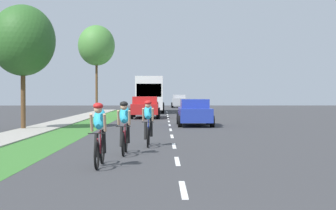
{
  "coord_description": "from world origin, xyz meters",
  "views": [
    {
      "loc": [
        -0.37,
        -3.3,
        1.77
      ],
      "look_at": [
        -0.12,
        23.43,
        1.22
      ],
      "focal_mm": 53.66,
      "sensor_mm": 36.0,
      "label": 1
    }
  ],
  "objects_px": {
    "pickup_red": "(145,107)",
    "sedan_blue": "(195,112)",
    "cyclist_distant": "(148,123)",
    "bus_white": "(151,93)",
    "street_tree_far": "(96,46)",
    "cyclist_trailing": "(125,127)",
    "street_tree_near": "(23,41)",
    "suv_silver": "(179,101)",
    "cyclist_lead": "(99,134)"
  },
  "relations": [
    {
      "from": "pickup_red",
      "to": "suv_silver",
      "type": "distance_m",
      "value": 31.45
    },
    {
      "from": "pickup_red",
      "to": "street_tree_near",
      "type": "bearing_deg",
      "value": -115.27
    },
    {
      "from": "sedan_blue",
      "to": "street_tree_far",
      "type": "relative_size",
      "value": 0.49
    },
    {
      "from": "cyclist_lead",
      "to": "street_tree_far",
      "type": "height_order",
      "value": "street_tree_far"
    },
    {
      "from": "pickup_red",
      "to": "street_tree_near",
      "type": "relative_size",
      "value": 0.8
    },
    {
      "from": "cyclist_distant",
      "to": "street_tree_near",
      "type": "distance_m",
      "value": 11.48
    },
    {
      "from": "pickup_red",
      "to": "bus_white",
      "type": "distance_m",
      "value": 12.97
    },
    {
      "from": "cyclist_distant",
      "to": "street_tree_far",
      "type": "distance_m",
      "value": 34.95
    },
    {
      "from": "cyclist_trailing",
      "to": "sedan_blue",
      "type": "xyz_separation_m",
      "value": [
        2.94,
        13.84,
        -0.04
      ]
    },
    {
      "from": "pickup_red",
      "to": "bus_white",
      "type": "bearing_deg",
      "value": 89.69
    },
    {
      "from": "sedan_blue",
      "to": "cyclist_distant",
      "type": "bearing_deg",
      "value": -101.4
    },
    {
      "from": "sedan_blue",
      "to": "cyclist_trailing",
      "type": "bearing_deg",
      "value": -102.01
    },
    {
      "from": "sedan_blue",
      "to": "street_tree_near",
      "type": "xyz_separation_m",
      "value": [
        -8.98,
        -2.89,
        3.77
      ]
    },
    {
      "from": "bus_white",
      "to": "suv_silver",
      "type": "relative_size",
      "value": 2.47
    },
    {
      "from": "cyclist_lead",
      "to": "suv_silver",
      "type": "xyz_separation_m",
      "value": [
        3.77,
        57.11,
        0.14
      ]
    },
    {
      "from": "cyclist_trailing",
      "to": "pickup_red",
      "type": "height_order",
      "value": "pickup_red"
    },
    {
      "from": "suv_silver",
      "to": "cyclist_lead",
      "type": "bearing_deg",
      "value": -93.78
    },
    {
      "from": "cyclist_distant",
      "to": "bus_white",
      "type": "height_order",
      "value": "bus_white"
    },
    {
      "from": "sedan_blue",
      "to": "street_tree_far",
      "type": "distance_m",
      "value": 24.72
    },
    {
      "from": "cyclist_distant",
      "to": "sedan_blue",
      "type": "relative_size",
      "value": 0.4
    },
    {
      "from": "cyclist_trailing",
      "to": "bus_white",
      "type": "relative_size",
      "value": 0.15
    },
    {
      "from": "cyclist_trailing",
      "to": "street_tree_far",
      "type": "relative_size",
      "value": 0.19
    },
    {
      "from": "bus_white",
      "to": "suv_silver",
      "type": "xyz_separation_m",
      "value": [
        3.49,
        18.32,
        -1.03
      ]
    },
    {
      "from": "suv_silver",
      "to": "cyclist_trailing",
      "type": "bearing_deg",
      "value": -93.52
    },
    {
      "from": "sedan_blue",
      "to": "street_tree_far",
      "type": "bearing_deg",
      "value": 110.94
    },
    {
      "from": "cyclist_lead",
      "to": "street_tree_far",
      "type": "xyz_separation_m",
      "value": [
        -5.21,
        38.82,
        5.96
      ]
    },
    {
      "from": "cyclist_lead",
      "to": "sedan_blue",
      "type": "height_order",
      "value": "cyclist_lead"
    },
    {
      "from": "sedan_blue",
      "to": "street_tree_far",
      "type": "height_order",
      "value": "street_tree_far"
    },
    {
      "from": "cyclist_trailing",
      "to": "sedan_blue",
      "type": "distance_m",
      "value": 14.15
    },
    {
      "from": "cyclist_distant",
      "to": "cyclist_trailing",
      "type": "bearing_deg",
      "value": -104.9
    },
    {
      "from": "street_tree_near",
      "to": "sedan_blue",
      "type": "bearing_deg",
      "value": 17.85
    },
    {
      "from": "suv_silver",
      "to": "pickup_red",
      "type": "bearing_deg",
      "value": -96.51
    },
    {
      "from": "bus_white",
      "to": "street_tree_near",
      "type": "bearing_deg",
      "value": -103.14
    },
    {
      "from": "cyclist_distant",
      "to": "suv_silver",
      "type": "bearing_deg",
      "value": 87.01
    },
    {
      "from": "pickup_red",
      "to": "suv_silver",
      "type": "height_order",
      "value": "suv_silver"
    },
    {
      "from": "street_tree_near",
      "to": "pickup_red",
      "type": "bearing_deg",
      "value": 64.73
    },
    {
      "from": "cyclist_trailing",
      "to": "cyclist_lead",
      "type": "bearing_deg",
      "value": -99.16
    },
    {
      "from": "sedan_blue",
      "to": "suv_silver",
      "type": "bearing_deg",
      "value": 89.42
    },
    {
      "from": "pickup_red",
      "to": "sedan_blue",
      "type": "bearing_deg",
      "value": -71.55
    },
    {
      "from": "cyclist_distant",
      "to": "sedan_blue",
      "type": "height_order",
      "value": "cyclist_distant"
    },
    {
      "from": "cyclist_lead",
      "to": "pickup_red",
      "type": "height_order",
      "value": "pickup_red"
    },
    {
      "from": "street_tree_near",
      "to": "street_tree_far",
      "type": "xyz_separation_m",
      "value": [
        0.41,
        25.29,
        2.23
      ]
    },
    {
      "from": "cyclist_distant",
      "to": "street_tree_near",
      "type": "height_order",
      "value": "street_tree_near"
    },
    {
      "from": "bus_white",
      "to": "street_tree_far",
      "type": "height_order",
      "value": "street_tree_far"
    },
    {
      "from": "pickup_red",
      "to": "street_tree_far",
      "type": "relative_size",
      "value": 0.58
    },
    {
      "from": "cyclist_trailing",
      "to": "sedan_blue",
      "type": "height_order",
      "value": "cyclist_trailing"
    },
    {
      "from": "cyclist_trailing",
      "to": "cyclist_distant",
      "type": "bearing_deg",
      "value": 75.1
    },
    {
      "from": "street_tree_near",
      "to": "street_tree_far",
      "type": "bearing_deg",
      "value": 89.07
    },
    {
      "from": "cyclist_lead",
      "to": "street_tree_far",
      "type": "distance_m",
      "value": 39.61
    },
    {
      "from": "street_tree_near",
      "to": "street_tree_far",
      "type": "relative_size",
      "value": 0.72
    }
  ]
}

